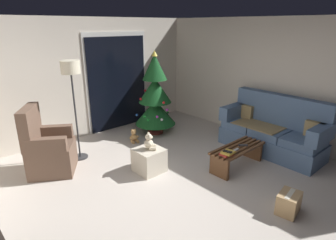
{
  "coord_description": "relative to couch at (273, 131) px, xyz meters",
  "views": [
    {
      "loc": [
        -2.55,
        -2.54,
        2.35
      ],
      "look_at": [
        0.4,
        0.7,
        0.85
      ],
      "focal_mm": 29.97,
      "sensor_mm": 36.0,
      "label": 1
    }
  ],
  "objects": [
    {
      "name": "remote_silver",
      "position": [
        -1.22,
        0.01,
        -0.01
      ],
      "size": [
        0.16,
        0.05,
        0.02
      ],
      "primitive_type": "cube",
      "rotation": [
        0.0,
        0.0,
        1.61
      ],
      "color": "#ADADB2",
      "rests_on": "coffee_table"
    },
    {
      "name": "wall_right",
      "position": [
        0.54,
        0.19,
        0.85
      ],
      "size": [
        0.12,
        6.0,
        2.5
      ],
      "primitive_type": "cube",
      "color": "beige",
      "rests_on": "ground"
    },
    {
      "name": "couch",
      "position": [
        0.0,
        0.0,
        0.0
      ],
      "size": [
        0.82,
        1.95,
        1.08
      ],
      "color": "slate",
      "rests_on": "ground"
    },
    {
      "name": "christmas_tree",
      "position": [
        -1.05,
        2.27,
        0.42
      ],
      "size": [
        0.91,
        0.91,
        1.84
      ],
      "color": "#4C1E19",
      "rests_on": "ground"
    },
    {
      "name": "cardboard_box_taped_mid_floor",
      "position": [
        -1.61,
        -1.11,
        -0.26
      ],
      "size": [
        0.37,
        0.29,
        0.28
      ],
      "color": "tan",
      "rests_on": "ground"
    },
    {
      "name": "cell_phone",
      "position": [
        -1.46,
        -0.01,
        0.04
      ],
      "size": [
        0.1,
        0.16,
        0.01
      ],
      "primitive_type": "cube",
      "rotation": [
        0.0,
        0.0,
        0.22
      ],
      "color": "black",
      "rests_on": "book_stack"
    },
    {
      "name": "coffee_table",
      "position": [
        -1.06,
        0.07,
        -0.15
      ],
      "size": [
        1.1,
        0.4,
        0.38
      ],
      "color": "brown",
      "rests_on": "ground"
    },
    {
      "name": "patio_door_glass",
      "position": [
        -1.41,
        3.16,
        0.65
      ],
      "size": [
        1.5,
        0.02,
        2.1
      ],
      "primitive_type": "cube",
      "color": "black",
      "rests_on": "ground"
    },
    {
      "name": "patio_door_frame",
      "position": [
        -1.41,
        3.18,
        0.7
      ],
      "size": [
        1.6,
        0.02,
        2.2
      ],
      "primitive_type": "cube",
      "color": "silver",
      "rests_on": "ground"
    },
    {
      "name": "wall_back",
      "position": [
        -2.32,
        3.25,
        0.85
      ],
      "size": [
        5.72,
        0.12,
        2.5
      ],
      "primitive_type": "cube",
      "color": "beige",
      "rests_on": "ground"
    },
    {
      "name": "teddy_bear_cream",
      "position": [
        -2.26,
        0.97,
        0.12
      ],
      "size": [
        0.22,
        0.21,
        0.29
      ],
      "color": "beige",
      "rests_on": "ottoman"
    },
    {
      "name": "teddy_bear_honey_by_tree",
      "position": [
        -1.73,
        2.15,
        -0.28
      ],
      "size": [
        0.2,
        0.21,
        0.29
      ],
      "color": "tan",
      "rests_on": "ground"
    },
    {
      "name": "ottoman",
      "position": [
        -2.27,
        0.98,
        -0.2
      ],
      "size": [
        0.44,
        0.44,
        0.4
      ],
      "primitive_type": "cube",
      "color": "beige",
      "rests_on": "ground"
    },
    {
      "name": "ground_plane",
      "position": [
        -2.32,
        0.19,
        -0.4
      ],
      "size": [
        7.0,
        7.0,
        0.0
      ],
      "primitive_type": "plane",
      "color": "#BCB2A8"
    },
    {
      "name": "armchair",
      "position": [
        -3.5,
        2.08,
        0.0
      ],
      "size": [
        0.95,
        0.95,
        1.13
      ],
      "color": "brown",
      "rests_on": "ground"
    },
    {
      "name": "book_stack",
      "position": [
        -1.45,
        -0.0,
        0.01
      ],
      "size": [
        0.22,
        0.2,
        0.06
      ],
      "color": "#A32D28",
      "rests_on": "coffee_table"
    },
    {
      "name": "floor_lamp",
      "position": [
        -2.9,
        2.23,
        1.11
      ],
      "size": [
        0.32,
        0.32,
        1.78
      ],
      "color": "#2D2D30",
      "rests_on": "ground"
    },
    {
      "name": "remote_graphite",
      "position": [
        -0.96,
        0.04,
        -0.01
      ],
      "size": [
        0.14,
        0.14,
        0.02
      ],
      "primitive_type": "cube",
      "rotation": [
        0.0,
        0.0,
        0.82
      ],
      "color": "#333338",
      "rests_on": "coffee_table"
    }
  ]
}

